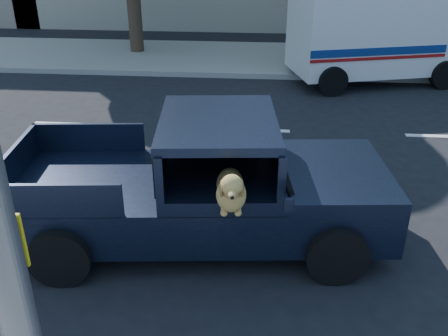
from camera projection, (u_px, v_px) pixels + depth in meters
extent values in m
plane|color=black|center=(244.00, 215.00, 7.60)|extent=(120.00, 120.00, 0.00)
cube|color=gray|center=(259.00, 59.00, 15.76)|extent=(60.00, 4.00, 0.15)
cube|color=black|center=(201.00, 199.00, 6.82)|extent=(5.15, 2.40, 0.63)
cube|color=black|center=(333.00, 173.00, 6.66)|extent=(1.62, 2.05, 0.15)
cube|color=black|center=(218.00, 123.00, 6.32)|extent=(1.66, 1.98, 0.12)
cube|color=black|center=(278.00, 147.00, 6.48)|extent=(0.40, 1.67, 0.54)
cube|color=black|center=(234.00, 204.00, 6.36)|extent=(0.58, 0.58, 0.36)
cube|color=black|center=(288.00, 205.00, 5.48)|extent=(0.10, 0.06, 0.15)
cube|color=silver|center=(375.00, 60.00, 13.62)|extent=(4.87, 3.17, 0.53)
cube|color=silver|center=(365.00, 20.00, 13.07)|extent=(4.05, 2.94, 1.60)
cube|color=silver|center=(438.00, 33.00, 13.63)|extent=(1.46, 2.16, 0.75)
cube|color=navy|center=(380.00, 52.00, 12.43)|extent=(3.51, 1.00, 0.19)
cube|color=#9E0F0F|center=(379.00, 58.00, 12.51)|extent=(3.51, 1.00, 0.07)
cube|color=yellow|center=(13.00, 240.00, 3.33)|extent=(0.17, 0.03, 0.41)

